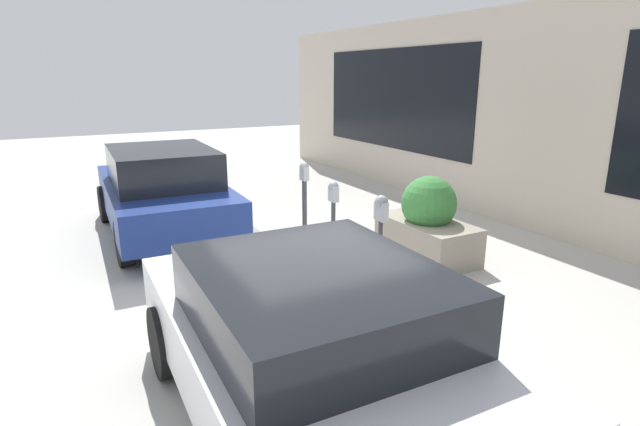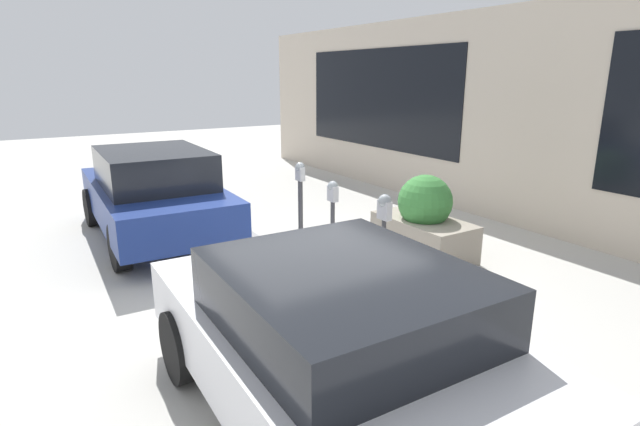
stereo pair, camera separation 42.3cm
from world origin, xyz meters
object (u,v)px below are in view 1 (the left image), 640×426
at_px(planter_box, 428,224).
at_px(parking_meter_nearest, 381,220).
at_px(parked_car_front, 310,338).
at_px(parking_meter_middle, 304,192).
at_px(parked_car_middle, 163,190).
at_px(parking_meter_second, 333,207).

bearing_deg(planter_box, parking_meter_nearest, 118.25).
bearing_deg(parking_meter_nearest, parked_car_front, 132.93).
distance_m(planter_box, parked_car_front, 4.21).
relative_size(parking_meter_nearest, parking_meter_middle, 0.93).
relative_size(parked_car_front, parked_car_middle, 0.89).
xyz_separation_m(parking_meter_nearest, parking_meter_middle, (2.12, 0.02, -0.07)).
relative_size(parking_meter_nearest, parked_car_middle, 0.30).
xyz_separation_m(parking_meter_nearest, parked_car_middle, (3.90, 1.92, -0.19)).
height_order(parking_meter_middle, parked_car_front, parking_meter_middle).
height_order(parking_meter_nearest, parking_meter_middle, parking_meter_middle).
distance_m(parking_meter_nearest, parked_car_front, 2.63).
relative_size(parking_meter_second, parking_meter_middle, 0.92).
relative_size(parking_meter_nearest, parking_meter_second, 1.01).
relative_size(parking_meter_nearest, planter_box, 0.83).
distance_m(parking_meter_second, parked_car_middle, 3.36).
bearing_deg(parked_car_front, parking_meter_nearest, -46.19).
relative_size(parking_meter_second, parked_car_middle, 0.30).
xyz_separation_m(parking_meter_nearest, parked_car_front, (-1.78, 1.92, -0.25)).
relative_size(parking_meter_middle, parked_car_middle, 0.33).
height_order(parking_meter_second, planter_box, parking_meter_second).
height_order(parking_meter_second, parked_car_front, parked_car_front).
bearing_deg(parking_meter_nearest, parked_car_middle, 26.16).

